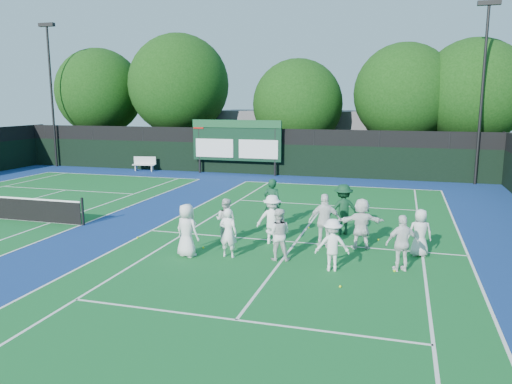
# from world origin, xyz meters

# --- Properties ---
(ground) EXTENTS (120.00, 120.00, 0.00)m
(ground) POSITION_xyz_m (0.00, 0.00, 0.00)
(ground) COLOR #1D3C10
(ground) RESTS_ON ground
(court_apron) EXTENTS (34.00, 32.00, 0.01)m
(court_apron) POSITION_xyz_m (-6.00, 1.00, 0.00)
(court_apron) COLOR navy
(court_apron) RESTS_ON ground
(near_court) EXTENTS (11.05, 23.85, 0.01)m
(near_court) POSITION_xyz_m (0.00, 1.00, 0.01)
(near_court) COLOR #125B25
(near_court) RESTS_ON ground
(back_fence) EXTENTS (34.00, 0.08, 3.00)m
(back_fence) POSITION_xyz_m (-6.00, 16.00, 1.36)
(back_fence) COLOR black
(back_fence) RESTS_ON ground
(scoreboard) EXTENTS (6.00, 0.21, 3.55)m
(scoreboard) POSITION_xyz_m (-7.01, 15.59, 2.19)
(scoreboard) COLOR black
(scoreboard) RESTS_ON ground
(clubhouse) EXTENTS (18.00, 6.00, 4.00)m
(clubhouse) POSITION_xyz_m (-2.00, 24.00, 2.00)
(clubhouse) COLOR slate
(clubhouse) RESTS_ON ground
(light_pole_left) EXTENTS (1.20, 0.30, 10.12)m
(light_pole_left) POSITION_xyz_m (-21.00, 15.70, 6.30)
(light_pole_left) COLOR black
(light_pole_left) RESTS_ON ground
(light_pole_right) EXTENTS (1.20, 0.30, 10.12)m
(light_pole_right) POSITION_xyz_m (7.50, 15.70, 6.30)
(light_pole_right) COLOR black
(light_pole_right) RESTS_ON ground
(bench) EXTENTS (1.60, 0.67, 0.98)m
(bench) POSITION_xyz_m (-13.61, 15.37, 0.53)
(bench) COLOR silver
(bench) RESTS_ON ground
(tree_a) EXTENTS (6.67, 6.67, 8.77)m
(tree_a) POSITION_xyz_m (-19.43, 19.58, 5.26)
(tree_a) COLOR black
(tree_a) RESTS_ON ground
(tree_b) EXTENTS (7.42, 7.42, 9.64)m
(tree_b) POSITION_xyz_m (-12.63, 19.58, 5.73)
(tree_b) COLOR black
(tree_b) RESTS_ON ground
(tree_c) EXTENTS (6.25, 6.25, 7.64)m
(tree_c) POSITION_xyz_m (-3.63, 19.58, 4.35)
(tree_c) COLOR black
(tree_c) RESTS_ON ground
(tree_d) EXTENTS (6.55, 6.55, 8.50)m
(tree_d) POSITION_xyz_m (3.45, 19.58, 5.06)
(tree_d) COLOR black
(tree_d) RESTS_ON ground
(tree_e) EXTENTS (6.71, 6.71, 8.66)m
(tree_e) POSITION_xyz_m (7.66, 19.58, 5.13)
(tree_e) COLOR black
(tree_e) RESTS_ON ground
(tennis_ball_0) EXTENTS (0.07, 0.07, 0.07)m
(tennis_ball_0) POSITION_xyz_m (-2.76, -0.56, 0.03)
(tennis_ball_0) COLOR #C7E41A
(tennis_ball_0) RESTS_ON ground
(tennis_ball_1) EXTENTS (0.07, 0.07, 0.07)m
(tennis_ball_1) POSITION_xyz_m (2.70, 2.02, 0.03)
(tennis_ball_1) COLOR #C7E41A
(tennis_ball_1) RESTS_ON ground
(tennis_ball_2) EXTENTS (0.07, 0.07, 0.07)m
(tennis_ball_2) POSITION_xyz_m (1.97, -2.79, 0.03)
(tennis_ball_2) COLOR #C7E41A
(tennis_ball_2) RESTS_ON ground
(tennis_ball_3) EXTENTS (0.07, 0.07, 0.07)m
(tennis_ball_3) POSITION_xyz_m (-5.45, -0.07, 0.03)
(tennis_ball_3) COLOR #C7E41A
(tennis_ball_3) RESTS_ON ground
(tennis_ball_4) EXTENTS (0.07, 0.07, 0.07)m
(tennis_ball_4) POSITION_xyz_m (0.08, 3.01, 0.03)
(tennis_ball_4) COLOR #C7E41A
(tennis_ball_4) RESTS_ON ground
(tennis_ball_5) EXTENTS (0.07, 0.07, 0.07)m
(tennis_ball_5) POSITION_xyz_m (3.30, -1.15, 0.03)
(tennis_ball_5) COLOR #C7E41A
(tennis_ball_5) RESTS_ON ground
(player_front_0) EXTENTS (0.94, 0.76, 1.67)m
(player_front_0) POSITION_xyz_m (-2.92, -1.46, 0.84)
(player_front_0) COLOR white
(player_front_0) RESTS_ON ground
(player_front_1) EXTENTS (0.59, 0.41, 1.56)m
(player_front_1) POSITION_xyz_m (-1.67, -1.18, 0.78)
(player_front_1) COLOR white
(player_front_1) RESTS_ON ground
(player_front_2) EXTENTS (0.86, 0.72, 1.60)m
(player_front_2) POSITION_xyz_m (-0.14, -1.00, 0.80)
(player_front_2) COLOR silver
(player_front_2) RESTS_ON ground
(player_front_3) EXTENTS (1.07, 0.75, 1.51)m
(player_front_3) POSITION_xyz_m (1.57, -1.51, 0.76)
(player_front_3) COLOR white
(player_front_3) RESTS_ON ground
(player_front_4) EXTENTS (1.04, 0.72, 1.64)m
(player_front_4) POSITION_xyz_m (3.47, -1.01, 0.82)
(player_front_4) COLOR white
(player_front_4) RESTS_ON ground
(player_back_0) EXTENTS (0.82, 0.68, 1.53)m
(player_back_0) POSITION_xyz_m (-2.31, 0.37, 0.77)
(player_back_0) COLOR silver
(player_back_0) RESTS_ON ground
(player_back_1) EXTENTS (1.10, 0.65, 1.67)m
(player_back_1) POSITION_xyz_m (-0.75, 0.66, 0.84)
(player_back_1) COLOR white
(player_back_1) RESTS_ON ground
(player_back_2) EXTENTS (1.14, 0.70, 1.81)m
(player_back_2) POSITION_xyz_m (1.03, 0.64, 0.91)
(player_back_2) COLOR white
(player_back_2) RESTS_ON ground
(player_back_3) EXTENTS (1.63, 0.88, 1.68)m
(player_back_3) POSITION_xyz_m (2.18, 0.92, 0.84)
(player_back_3) COLOR white
(player_back_3) RESTS_ON ground
(player_back_4) EXTENTS (0.80, 0.58, 1.50)m
(player_back_4) POSITION_xyz_m (3.99, 0.60, 0.75)
(player_back_4) COLOR silver
(player_back_4) RESTS_ON ground
(coach_left) EXTENTS (0.77, 0.57, 1.90)m
(coach_left) POSITION_xyz_m (-1.27, 2.70, 0.95)
(coach_left) COLOR #103A22
(coach_left) RESTS_ON ground
(coach_right) EXTENTS (1.36, 1.10, 1.84)m
(coach_right) POSITION_xyz_m (1.41, 2.52, 0.92)
(coach_right) COLOR #0F381F
(coach_right) RESTS_ON ground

